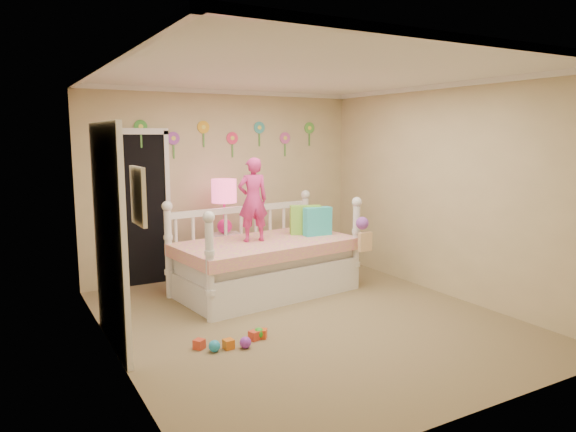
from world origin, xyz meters
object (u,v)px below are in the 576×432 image
daybed (265,246)px  nightstand (225,258)px  child (253,200)px  table_lamp (224,198)px

daybed → nightstand: size_ratio=3.36×
child → nightstand: child is taller
nightstand → table_lamp: bearing=92.8°
daybed → table_lamp: bearing=101.7°
nightstand → table_lamp: table_lamp is taller
daybed → nightstand: bearing=101.7°
nightstand → daybed: bearing=-61.4°
daybed → table_lamp: (-0.24, 0.72, 0.55)m
table_lamp → daybed: bearing=-71.3°
daybed → table_lamp: 0.94m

